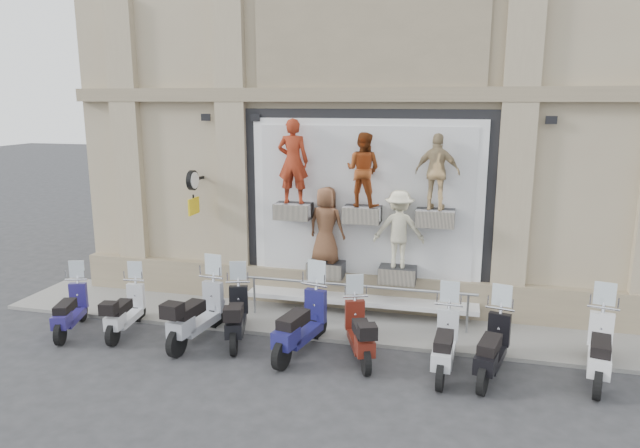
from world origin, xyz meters
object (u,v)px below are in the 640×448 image
at_px(clock_sign_bracket, 193,187).
at_px(scooter_c, 197,303).
at_px(scooter_f, 360,322).
at_px(scooter_i, 601,337).
at_px(guard_rail, 356,305).
at_px(scooter_a, 69,301).
at_px(scooter_e, 301,312).
at_px(scooter_b, 125,301).
at_px(scooter_h, 493,336).
at_px(scooter_d, 236,306).
at_px(scooter_g, 445,332).

bearing_deg(clock_sign_bracket, scooter_c, -64.11).
height_order(scooter_f, scooter_i, scooter_i).
relative_size(guard_rail, scooter_a, 2.96).
relative_size(clock_sign_bracket, scooter_e, 0.50).
height_order(scooter_b, scooter_c, scooter_c).
bearing_deg(scooter_a, scooter_f, -15.43).
bearing_deg(scooter_h, scooter_i, 24.39).
bearing_deg(scooter_h, scooter_d, -170.61).
height_order(clock_sign_bracket, scooter_f, clock_sign_bracket).
xyz_separation_m(clock_sign_bracket, scooter_d, (1.73, -1.81, -2.06)).
relative_size(scooter_a, scooter_g, 0.92).
height_order(clock_sign_bracket, scooter_h, clock_sign_bracket).
xyz_separation_m(scooter_f, scooter_g, (1.55, -0.18, 0.02)).
bearing_deg(scooter_b, scooter_e, -8.41).
height_order(clock_sign_bracket, scooter_a, clock_sign_bracket).
distance_m(scooter_c, scooter_d, 0.77).
xyz_separation_m(clock_sign_bracket, scooter_b, (-0.64, -2.01, -2.11)).
distance_m(scooter_a, scooter_e, 4.92).
relative_size(scooter_f, scooter_g, 0.97).
distance_m(scooter_d, scooter_g, 4.10).
relative_size(scooter_b, scooter_d, 0.93).
relative_size(clock_sign_bracket, scooter_h, 0.55).
distance_m(scooter_f, scooter_h, 2.36).
bearing_deg(scooter_h, scooter_e, -168.29).
distance_m(clock_sign_bracket, scooter_h, 7.25).
height_order(guard_rail, scooter_e, scooter_e).
bearing_deg(scooter_g, scooter_a, -176.33).
relative_size(guard_rail, scooter_h, 2.71).
relative_size(scooter_a, scooter_f, 0.95).
relative_size(scooter_g, scooter_i, 0.95).
bearing_deg(scooter_c, scooter_g, 4.61).
bearing_deg(scooter_i, guard_rail, 175.07).
bearing_deg(scooter_c, clock_sign_bracket, 122.27).
relative_size(scooter_c, scooter_h, 1.08).
distance_m(scooter_a, scooter_g, 7.58).
bearing_deg(scooter_g, scooter_c, -178.62).
relative_size(scooter_b, scooter_f, 0.95).
bearing_deg(scooter_c, guard_rail, 34.72).
height_order(clock_sign_bracket, scooter_d, clock_sign_bracket).
relative_size(scooter_a, scooter_d, 0.93).
distance_m(scooter_f, scooter_i, 4.14).
xyz_separation_m(guard_rail, clock_sign_bracket, (-3.90, 0.47, 2.34)).
bearing_deg(guard_rail, scooter_f, -77.05).
bearing_deg(guard_rail, scooter_a, -162.52).
xyz_separation_m(scooter_f, scooter_i, (4.14, 0.17, 0.06)).
height_order(scooter_e, scooter_i, scooter_e).
height_order(guard_rail, scooter_d, scooter_d).
bearing_deg(scooter_i, scooter_e, -165.58).
bearing_deg(clock_sign_bracket, scooter_f, -25.25).
relative_size(scooter_a, scooter_i, 0.88).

